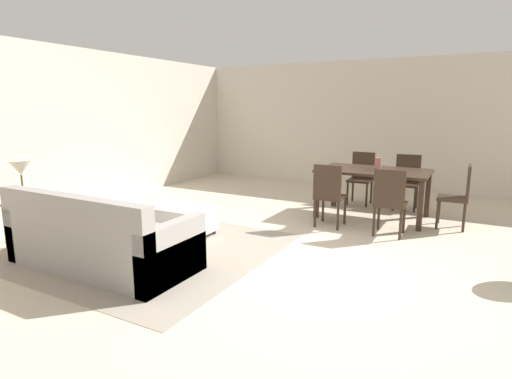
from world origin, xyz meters
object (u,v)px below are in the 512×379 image
table_lamp (21,170)px  dining_chair_near_left (329,192)px  side_table (25,212)px  dining_chair_head_east (460,193)px  couch (100,241)px  dining_table (373,175)px  dining_chair_far_right (407,179)px  ottoman_table (179,218)px  dining_chair_near_right (390,199)px  vase_centerpiece (378,164)px  dining_chair_far_left (362,175)px

table_lamp → dining_chair_near_left: size_ratio=0.57×
side_table → dining_chair_head_east: (4.65, 3.44, 0.08)m
couch → dining_table: couch is taller
dining_chair_head_east → dining_chair_far_right: bearing=133.6°
side_table → dining_chair_far_right: bearing=48.7°
dining_table → dining_chair_near_left: bearing=-115.9°
ottoman_table → dining_chair_near_right: 2.84m
couch → dining_chair_far_right: (2.47, 4.36, 0.23)m
couch → dining_chair_near_right: dining_chair_near_right is taller
dining_chair_near_right → dining_chair_head_east: (0.80, 0.86, 0.00)m
table_lamp → dining_chair_far_right: size_ratio=0.57×
dining_chair_near_left → dining_chair_near_right: same height
dining_table → dining_chair_near_left: size_ratio=1.79×
ottoman_table → side_table: bearing=-136.3°
dining_chair_near_left → dining_chair_near_right: bearing=-2.0°
dining_chair_near_left → couch: bearing=-122.5°
dining_table → dining_chair_near_left: 0.97m
side_table → ottoman_table: bearing=43.7°
table_lamp → vase_centerpiece: table_lamp is taller
ottoman_table → dining_table: dining_table is taller
ottoman_table → dining_chair_near_left: dining_chair_near_left is taller
ottoman_table → table_lamp: 2.00m
vase_centerpiece → couch: bearing=-121.3°
table_lamp → dining_chair_head_east: table_lamp is taller
dining_chair_near_left → dining_chair_far_right: 1.90m
dining_chair_far_left → dining_chair_head_east: same height
table_lamp → side_table: bearing=-170.5°
dining_chair_head_east → vase_centerpiece: 1.22m
couch → ottoman_table: couch is taller
dining_chair_far_left → dining_chair_head_east: bearing=-29.2°
dining_table → dining_chair_far_left: (-0.41, 0.88, -0.15)m
dining_chair_far_right → vase_centerpiece: vase_centerpiece is taller
table_lamp → dining_chair_near_right: bearing=33.7°
dining_chair_far_left → vase_centerpiece: 1.02m
side_table → dining_chair_near_right: (3.86, 2.57, 0.08)m
dining_chair_near_right → dining_chair_far_right: same height
couch → dining_chair_near_left: 3.13m
table_lamp → dining_chair_near_right: (3.86, 2.57, -0.45)m
dining_chair_near_right → vase_centerpiece: (-0.37, 0.93, 0.33)m
dining_chair_near_right → vase_centerpiece: 1.05m
couch → vase_centerpiece: bearing=58.7°
dining_chair_near_right → dining_chair_near_left: bearing=178.0°
couch → dining_chair_head_east: 4.80m
side_table → table_lamp: 0.53m
table_lamp → vase_centerpiece: size_ratio=2.81×
table_lamp → dining_chair_near_left: (3.01, 2.60, -0.45)m
dining_chair_near_right → dining_chair_head_east: same height
dining_chair_near_right → couch: bearing=-134.1°
dining_chair_head_east → vase_centerpiece: bearing=177.0°
dining_chair_far_right → dining_chair_head_east: same height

